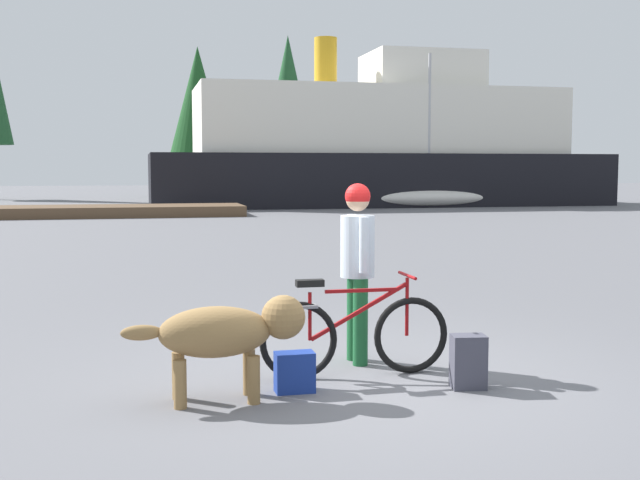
# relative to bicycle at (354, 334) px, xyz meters

# --- Properties ---
(ground_plane) EXTENTS (160.00, 160.00, 0.00)m
(ground_plane) POSITION_rel_bicycle_xyz_m (0.10, -0.12, -0.38)
(ground_plane) COLOR slate
(bicycle) EXTENTS (1.71, 0.44, 0.90)m
(bicycle) POSITION_rel_bicycle_xyz_m (0.00, 0.00, 0.00)
(bicycle) COLOR black
(bicycle) RESTS_ON ground_plane
(person_cyclist) EXTENTS (0.32, 0.53, 1.69)m
(person_cyclist) POSITION_rel_bicycle_xyz_m (0.17, 0.49, 0.64)
(person_cyclist) COLOR #19592D
(person_cyclist) RESTS_ON ground_plane
(dog) EXTENTS (1.44, 0.47, 0.83)m
(dog) POSITION_rel_bicycle_xyz_m (-1.17, -0.48, 0.17)
(dog) COLOR olive
(dog) RESTS_ON ground_plane
(backpack) EXTENTS (0.31, 0.24, 0.45)m
(backpack) POSITION_rel_bicycle_xyz_m (0.83, -0.58, -0.15)
(backpack) COLOR #3F3F4C
(backpack) RESTS_ON ground_plane
(handbag_pannier) EXTENTS (0.32, 0.18, 0.33)m
(handbag_pannier) POSITION_rel_bicycle_xyz_m (-0.60, -0.36, -0.21)
(handbag_pannier) COLOR navy
(handbag_pannier) RESTS_ON ground_plane
(dock_pier) EXTENTS (14.88, 2.99, 0.40)m
(dock_pier) POSITION_rel_bicycle_xyz_m (-5.24, 24.68, -0.18)
(dock_pier) COLOR brown
(dock_pier) RESTS_ON ground_plane
(ferry_boat) EXTENTS (22.25, 7.02, 8.10)m
(ferry_boat) POSITION_rel_bicycle_xyz_m (10.01, 31.58, 2.42)
(ferry_boat) COLOR black
(ferry_boat) RESTS_ON ground_plane
(sailboat_moored) EXTENTS (6.58, 1.84, 7.10)m
(sailboat_moored) POSITION_rel_bicycle_xyz_m (11.48, 28.67, 0.12)
(sailboat_moored) COLOR silver
(sailboat_moored) RESTS_ON ground_plane
(pine_tree_center) EXTENTS (3.62, 3.62, 9.18)m
(pine_tree_center) POSITION_rel_bicycle_xyz_m (1.95, 43.01, 5.41)
(pine_tree_center) COLOR #4C331E
(pine_tree_center) RESTS_ON ground_plane
(pine_tree_far_right) EXTENTS (3.54, 3.54, 10.31)m
(pine_tree_far_right) POSITION_rel_bicycle_xyz_m (7.83, 44.59, 5.89)
(pine_tree_far_right) COLOR #4C331E
(pine_tree_far_right) RESTS_ON ground_plane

